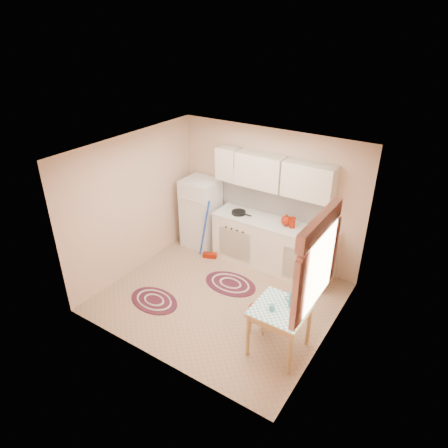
{
  "coord_description": "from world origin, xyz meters",
  "views": [
    {
      "loc": [
        2.97,
        -4.44,
        4.19
      ],
      "look_at": [
        -0.09,
        0.25,
        1.24
      ],
      "focal_mm": 32.0,
      "sensor_mm": 36.0,
      "label": 1
    }
  ],
  "objects": [
    {
      "name": "broom",
      "position": [
        -0.85,
        0.9,
        0.6
      ],
      "size": [
        0.3,
        0.22,
        1.2
      ],
      "primitive_type": null,
      "rotation": [
        0.0,
        0.0,
        0.4
      ],
      "color": "#1C41B4",
      "rests_on": "ground"
    },
    {
      "name": "rug_center",
      "position": [
        -0.05,
        0.39,
        0.01
      ],
      "size": [
        0.97,
        0.66,
        0.02
      ],
      "primitive_type": null,
      "rotation": [
        0.0,
        0.0,
        -0.02
      ],
      "color": "maroon",
      "rests_on": "ground"
    },
    {
      "name": "mug",
      "position": [
        1.24,
        -0.64,
        0.77
      ],
      "size": [
        0.1,
        0.1,
        0.1
      ],
      "primitive_type": "cylinder",
      "rotation": [
        0.0,
        0.0,
        0.39
      ],
      "color": "teal",
      "rests_on": "table"
    },
    {
      "name": "coffee_pot",
      "position": [
        1.44,
        -0.42,
        0.87
      ],
      "size": [
        0.17,
        0.15,
        0.3
      ],
      "primitive_type": null,
      "rotation": [
        0.0,
        0.0,
        0.21
      ],
      "color": "teal",
      "rests_on": "table"
    },
    {
      "name": "rug_left",
      "position": [
        -0.86,
        -0.69,
        0.01
      ],
      "size": [
        0.95,
        0.68,
        0.02
      ],
      "primitive_type": null,
      "rotation": [
        0.0,
        0.0,
        -0.09
      ],
      "color": "maroon",
      "rests_on": "ground"
    },
    {
      "name": "red_kettle",
      "position": [
        0.51,
        1.3,
        1.02
      ],
      "size": [
        0.24,
        0.23,
        0.2
      ],
      "primitive_type": null,
      "rotation": [
        0.0,
        0.0,
        0.28
      ],
      "color": "maroon",
      "rests_on": "countertop"
    },
    {
      "name": "frying_pan",
      "position": [
        -0.42,
        1.25,
        0.94
      ],
      "size": [
        0.27,
        0.27,
        0.05
      ],
      "primitive_type": "cylinder",
      "rotation": [
        0.0,
        0.0,
        -0.01
      ],
      "color": "black",
      "rests_on": "countertop"
    },
    {
      "name": "fridge",
      "position": [
        -1.29,
        1.25,
        0.7
      ],
      "size": [
        0.65,
        0.6,
        1.4
      ],
      "primitive_type": "cube",
      "color": "white",
      "rests_on": "ground"
    },
    {
      "name": "countertop",
      "position": [
        0.28,
        1.3,
        0.9
      ],
      "size": [
        2.27,
        0.62,
        0.04
      ],
      "primitive_type": "cube",
      "color": "silver",
      "rests_on": "base_cabinets"
    },
    {
      "name": "stool",
      "position": [
        0.91,
        -0.36,
        0.21
      ],
      "size": [
        0.32,
        0.32,
        0.42
      ],
      "primitive_type": "cylinder",
      "rotation": [
        0.0,
        0.0,
        -0.05
      ],
      "color": "maroon",
      "rests_on": "ground"
    },
    {
      "name": "room_shell",
      "position": [
        0.16,
        0.24,
        1.6
      ],
      "size": [
        3.64,
        3.6,
        2.52
      ],
      "color": "tan",
      "rests_on": "ground"
    },
    {
      "name": "table",
      "position": [
        1.32,
        -0.54,
        0.36
      ],
      "size": [
        0.72,
        0.72,
        0.72
      ],
      "primitive_type": "cube",
      "color": "tan",
      "rests_on": "ground"
    },
    {
      "name": "red_canister",
      "position": [
        0.63,
        1.3,
        1.0
      ],
      "size": [
        0.13,
        0.13,
        0.16
      ],
      "primitive_type": "cylinder",
      "rotation": [
        0.0,
        0.0,
        -0.21
      ],
      "color": "maroon",
      "rests_on": "countertop"
    },
    {
      "name": "base_cabinets",
      "position": [
        0.28,
        1.3,
        0.44
      ],
      "size": [
        2.25,
        0.6,
        0.88
      ],
      "primitive_type": "cube",
      "color": "white",
      "rests_on": "ground"
    }
  ]
}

